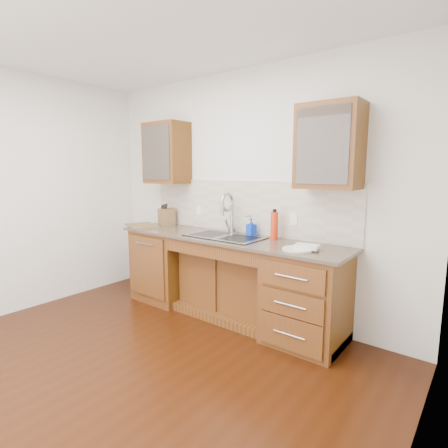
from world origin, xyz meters
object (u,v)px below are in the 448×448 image
Objects in this scene: water_bottle at (274,226)px; cutting_board at (142,226)px; soap_bottle at (251,227)px; plate at (297,249)px; knife_block at (167,217)px.

cutting_board is (-1.74, -0.29, -0.13)m from water_bottle.
soap_bottle is 0.69× the size of plate.
plate is 1.25× the size of knife_block.
knife_block is (-1.29, -0.04, 0.02)m from soap_bottle.
plate is at bearing 0.09° from cutting_board.
water_bottle reaches higher than soap_bottle.
water_bottle is 1.05× the size of plate.
cutting_board is at bearing -151.32° from soap_bottle.
soap_bottle is at bearing 12.30° from cutting_board.
water_bottle reaches higher than plate.
soap_bottle is 0.77m from plate.
soap_bottle is 1.48m from cutting_board.
water_bottle is 1.58m from knife_block.
water_bottle is at bearing 9.50° from cutting_board.
soap_bottle is at bearing 175.38° from water_bottle.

